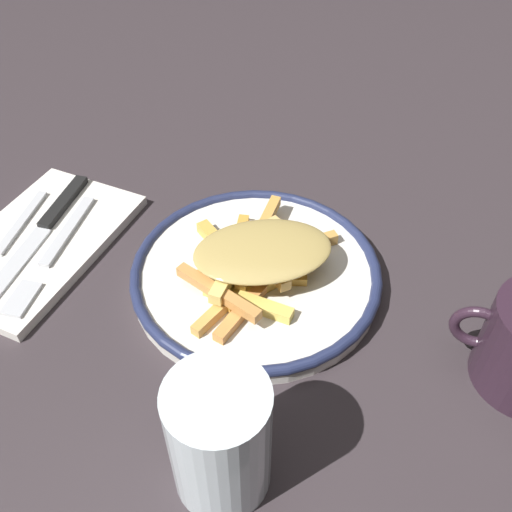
# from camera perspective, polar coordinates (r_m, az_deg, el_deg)

# --- Properties ---
(ground_plane) EXTENTS (2.60, 2.60, 0.00)m
(ground_plane) POSITION_cam_1_polar(r_m,az_deg,el_deg) (0.58, -0.00, -2.53)
(ground_plane) COLOR #312A2D
(plate) EXTENTS (0.25, 0.25, 0.02)m
(plate) POSITION_cam_1_polar(r_m,az_deg,el_deg) (0.57, -0.00, -1.76)
(plate) COLOR silver
(plate) RESTS_ON ground_plane
(fries_heap) EXTENTS (0.17, 0.19, 0.04)m
(fries_heap) POSITION_cam_1_polar(r_m,az_deg,el_deg) (0.55, 0.18, -0.25)
(fries_heap) COLOR gold
(fries_heap) RESTS_ON plate
(napkin) EXTENTS (0.15, 0.23, 0.01)m
(napkin) POSITION_cam_1_polar(r_m,az_deg,el_deg) (0.65, -21.03, 1.21)
(napkin) COLOR silver
(napkin) RESTS_ON ground_plane
(fork) EXTENTS (0.04, 0.18, 0.01)m
(fork) POSITION_cam_1_polar(r_m,az_deg,el_deg) (0.62, -19.70, 0.37)
(fork) COLOR silver
(fork) RESTS_ON napkin
(knife) EXTENTS (0.04, 0.21, 0.01)m
(knife) POSITION_cam_1_polar(r_m,az_deg,el_deg) (0.66, -20.41, 2.86)
(knife) COLOR black
(knife) RESTS_ON napkin
(water_glass) EXTENTS (0.07, 0.07, 0.11)m
(water_glass) POSITION_cam_1_polar(r_m,az_deg,el_deg) (0.42, -3.66, -17.83)
(water_glass) COLOR silver
(water_glass) RESTS_ON ground_plane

